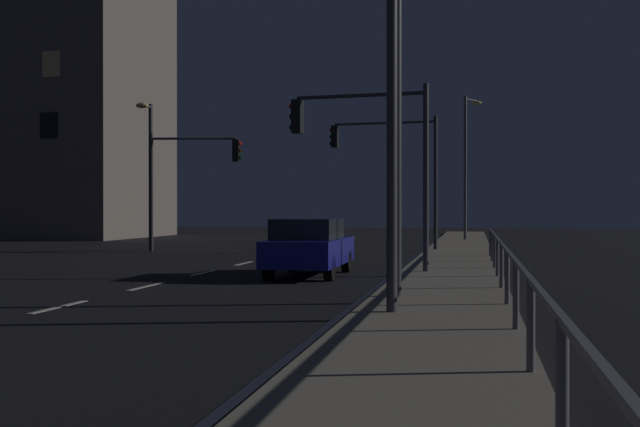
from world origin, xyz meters
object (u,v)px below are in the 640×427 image
object	(u,v)px
street_lamp_mid_block	(467,155)
street_lamp_across_street	(375,19)
street_lamp_far_end	(394,88)
street_lamp_corner	(149,161)
traffic_light_mid_left	(363,140)
traffic_light_far_center	(389,155)
car	(309,246)
traffic_light_far_left	(191,168)

from	to	relation	value
street_lamp_mid_block	street_lamp_across_street	size ratio (longest dim) A/B	0.98
street_lamp_far_end	street_lamp_corner	bearing A→B (deg)	125.31
traffic_light_mid_left	traffic_light_far_center	size ratio (longest dim) A/B	0.91
car	traffic_light_far_left	size ratio (longest dim) A/B	0.86
street_lamp_mid_block	traffic_light_far_left	bearing A→B (deg)	-132.89
street_lamp_across_street	street_lamp_far_end	distance (m)	2.13
traffic_light_far_center	street_lamp_corner	xyz separation A→B (m)	(-10.49, -1.07, -0.20)
car	street_lamp_corner	xyz separation A→B (m)	(-9.66, 11.71, 3.12)
traffic_light_mid_left	street_lamp_across_street	bearing A→B (deg)	-80.83
car	street_lamp_mid_block	world-z (taller)	street_lamp_mid_block
car	street_lamp_corner	bearing A→B (deg)	129.54
traffic_light_far_center	street_lamp_across_street	size ratio (longest dim) A/B	0.69
traffic_light_mid_left	car	bearing A→B (deg)	-152.71
traffic_light_far_left	traffic_light_far_center	distance (m)	8.54
car	street_lamp_across_street	distance (m)	9.45
street_lamp_across_street	traffic_light_far_center	bearing A→B (deg)	95.41
car	traffic_light_mid_left	size ratio (longest dim) A/B	0.86
street_lamp_mid_block	street_lamp_across_street	xyz separation A→B (m)	(-1.25, -31.91, 0.15)
car	street_lamp_far_end	distance (m)	7.50
traffic_light_mid_left	street_lamp_corner	distance (m)	15.59
traffic_light_far_left	street_lamp_corner	bearing A→B (deg)	171.37
traffic_light_mid_left	street_lamp_mid_block	xyz separation A→B (m)	(2.66, 23.19, 1.10)
traffic_light_far_center	street_lamp_far_end	size ratio (longest dim) A/B	0.85
street_lamp_corner	street_lamp_far_end	xyz separation A→B (m)	(12.59, -17.77, 0.20)
street_lamp_corner	traffic_light_far_center	bearing A→B (deg)	5.80
traffic_light_mid_left	street_lamp_corner	xyz separation A→B (m)	(-11.05, 10.99, 0.20)
traffic_light_mid_left	traffic_light_far_center	xyz separation A→B (m)	(-0.56, 12.06, 0.40)
traffic_light_mid_left	street_lamp_far_end	distance (m)	6.96
car	traffic_light_far_center	bearing A→B (deg)	86.29
traffic_light_mid_left	street_lamp_corner	bearing A→B (deg)	135.15
car	street_lamp_mid_block	bearing A→B (deg)	80.40
car	street_lamp_far_end	xyz separation A→B (m)	(2.92, -6.06, 3.32)
traffic_light_mid_left	street_lamp_far_end	xyz separation A→B (m)	(1.54, -6.78, 0.39)
traffic_light_far_center	street_lamp_corner	bearing A→B (deg)	-174.20
car	traffic_light_mid_left	world-z (taller)	traffic_light_mid_left
street_lamp_across_street	street_lamp_far_end	bearing A→B (deg)	86.29
traffic_light_far_left	street_lamp_across_street	xyz separation A→B (m)	(10.38, -19.40, 1.36)
car	street_lamp_corner	size ratio (longest dim) A/B	0.68
traffic_light_mid_left	traffic_light_far_left	distance (m)	13.94
street_lamp_corner	street_lamp_across_street	bearing A→B (deg)	-57.71
car	traffic_light_far_left	bearing A→B (deg)	123.64
traffic_light_far_left	street_lamp_mid_block	world-z (taller)	street_lamp_mid_block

